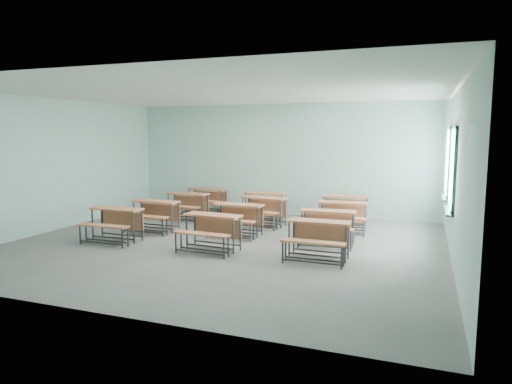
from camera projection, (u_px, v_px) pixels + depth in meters
room at (228, 170)px, 9.56m from camera, size 9.04×8.04×3.24m
desk_unit_r0c0 at (114, 219)px, 9.96m from camera, size 1.18×0.79×0.73m
desk_unit_r0c1 at (211, 227)px, 9.19m from camera, size 1.22×0.86×0.73m
desk_unit_r0c2 at (317, 234)px, 8.53m from camera, size 1.18×0.79×0.73m
desk_unit_r1c0 at (154, 211)px, 11.04m from camera, size 1.18×0.81×0.73m
desk_unit_r1c1 at (236, 215)px, 10.54m from camera, size 1.19×0.82×0.73m
desk_unit_r1c2 at (327, 222)px, 9.66m from camera, size 1.22×0.87×0.73m
desk_unit_r2c0 at (186, 202)px, 12.46m from camera, size 1.20×0.83×0.73m
desk_unit_r2c1 at (262, 207)px, 11.66m from camera, size 1.26×0.92×0.73m
desk_unit_r2c2 at (342, 212)px, 10.85m from camera, size 1.22×0.86×0.73m
desk_unit_r3c0 at (206, 197)px, 13.48m from camera, size 1.20×0.83×0.73m
desk_unit_r3c1 at (264, 202)px, 12.54m from camera, size 1.19×0.81×0.73m
desk_unit_r3c2 at (345, 205)px, 11.90m from camera, size 1.20×0.83×0.73m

